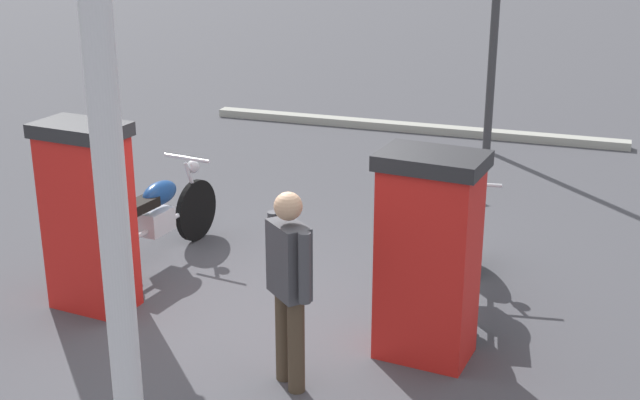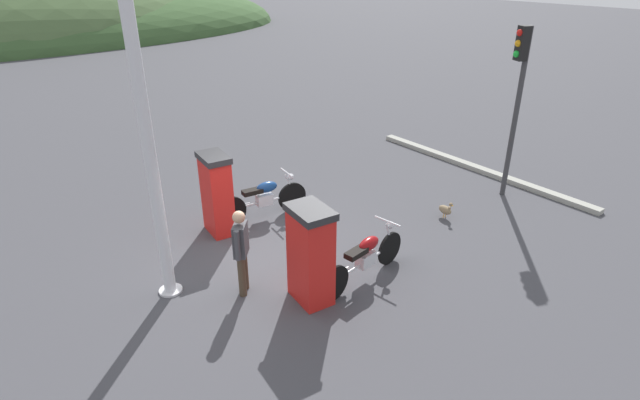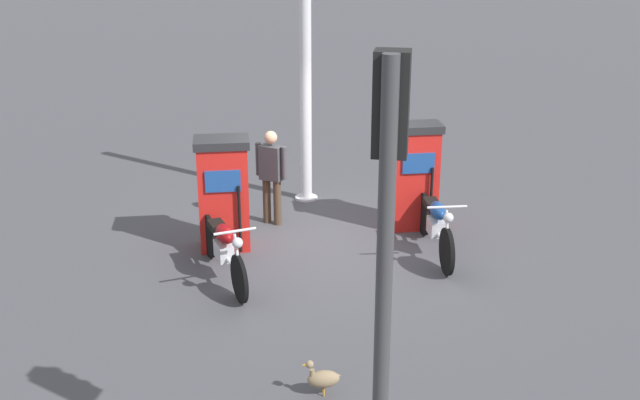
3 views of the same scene
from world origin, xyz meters
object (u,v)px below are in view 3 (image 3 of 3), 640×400
Objects in this scene: fuel_pump_near at (224,193)px; fuel_pump_far at (414,176)px; wandering_duck at (323,378)px; canopy_support_pole at (305,71)px; attendant_person at (271,172)px; roadside_traffic_light at (386,232)px; motorcycle_near_pump at (224,247)px; motorcycle_far_pump at (436,223)px.

fuel_pump_near is 3.03m from fuel_pump_far.
canopy_support_pole reaches higher than wandering_duck.
attendant_person is 7.15m from roadside_traffic_light.
canopy_support_pole reaches higher than motorcycle_near_pump.
motorcycle_far_pump is at bearing 23.79° from canopy_support_pole.
fuel_pump_far is 6.97m from roadside_traffic_light.
motorcycle_near_pump is 0.55× the size of roadside_traffic_light.
roadside_traffic_light is (6.13, -2.78, 1.80)m from fuel_pump_far.
canopy_support_pole is (-2.82, 1.90, 1.81)m from motorcycle_near_pump.
wandering_duck is at bearing -32.91° from fuel_pump_far.
canopy_support_pole reaches higher than attendant_person.
wandering_duck is (3.05, -2.59, -0.28)m from motorcycle_far_pump.
fuel_pump_near is at bearing -49.41° from attendant_person.
canopy_support_pole is at bearing 167.01° from wandering_duck.
roadside_traffic_light reaches higher than fuel_pump_near.
motorcycle_near_pump is 3.11m from wandering_duck.
fuel_pump_near reaches higher than attendant_person.
fuel_pump_far is 1.10× the size of attendant_person.
motorcycle_near_pump is 2.17m from attendant_person.
motorcycle_far_pump is (1.07, -0.08, -0.39)m from fuel_pump_far.
fuel_pump_far reaches higher than motorcycle_near_pump.
fuel_pump_far reaches higher than fuel_pump_near.
roadside_traffic_light reaches higher than fuel_pump_far.
roadside_traffic_light is at bearing -5.26° from attendant_person.
fuel_pump_far is at bearing 147.09° from wandering_duck.
fuel_pump_far is 2.60m from canopy_support_pole.
wandering_duck is at bearing -12.99° from canopy_support_pole.
canopy_support_pole reaches higher than fuel_pump_far.
wandering_duck is 0.11× the size of roadside_traffic_light.
fuel_pump_near is 0.81× the size of motorcycle_far_pump.
fuel_pump_near reaches higher than motorcycle_near_pump.
canopy_support_pole is (-1.74, 1.72, 1.42)m from fuel_pump_near.
fuel_pump_far is 0.44× the size of roadside_traffic_light.
fuel_pump_near is 0.79× the size of motorcycle_near_pump.
roadside_traffic_light is (5.06, 0.44, 2.19)m from motorcycle_near_pump.
wandering_duck is at bearing 176.89° from roadside_traffic_light.
wandering_duck is (4.12, -2.67, -0.67)m from fuel_pump_far.
fuel_pump_far is 4.95m from wandering_duck.
motorcycle_far_pump reaches higher than motorcycle_near_pump.
roadside_traffic_light reaches higher than attendant_person.
wandering_duck is (4.88, -0.53, -0.68)m from attendant_person.
attendant_person is (-1.83, -2.07, 0.40)m from motorcycle_far_pump.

